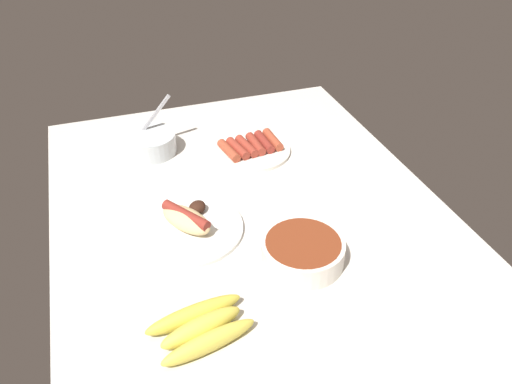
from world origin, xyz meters
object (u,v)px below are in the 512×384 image
banana_bunch (201,327)px  bowl_coleslaw (150,142)px  plate_sausages (251,148)px  plate_hotdog_assembled (187,224)px  bowl_chili (303,251)px

banana_bunch → bowl_coleslaw: bearing=-1.4°
plate_sausages → bowl_coleslaw: bearing=71.3°
bowl_coleslaw → plate_sausages: bowl_coleslaw is taller
bowl_coleslaw → plate_hotdog_assembled: (-36.00, -2.30, -1.41)cm
plate_sausages → plate_hotdog_assembled: size_ratio=0.86×
plate_hotdog_assembled → bowl_chili: bearing=-130.7°
bowl_coleslaw → bowl_chili: bearing=-157.1°
plate_hotdog_assembled → bowl_coleslaw: bearing=3.7°
plate_hotdog_assembled → bowl_chili: (-17.45, -20.33, 1.20)cm
bowl_coleslaw → banana_bunch: (-64.88, 1.54, -1.23)cm
plate_sausages → bowl_chili: bearing=175.4°
banana_bunch → plate_sausages: banana_bunch is taller
banana_bunch → plate_hotdog_assembled: size_ratio=0.78×
banana_bunch → plate_sausages: bearing=-26.4°
bowl_coleslaw → plate_hotdog_assembled: bearing=-176.3°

